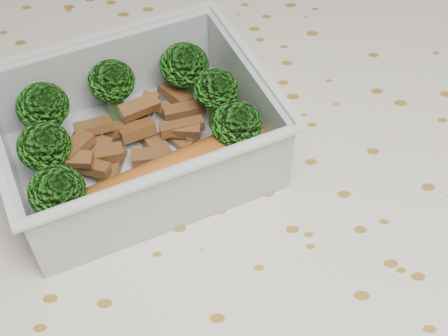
{
  "coord_description": "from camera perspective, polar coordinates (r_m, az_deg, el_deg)",
  "views": [
    {
      "loc": [
        -0.01,
        -0.25,
        1.09
      ],
      "look_at": [
        0.0,
        -0.0,
        0.78
      ],
      "focal_mm": 50.0,
      "sensor_mm": 36.0,
      "label": 1
    }
  ],
  "objects": [
    {
      "name": "tablecloth",
      "position": [
        0.45,
        -0.01,
        -5.0
      ],
      "size": [
        1.46,
        0.96,
        0.19
      ],
      "color": "silver",
      "rests_on": "dining_table"
    },
    {
      "name": "sausage",
      "position": [
        0.4,
        -5.72,
        -0.92
      ],
      "size": [
        0.14,
        0.09,
        0.03
      ],
      "color": "#B2581D",
      "rests_on": "lunch_container"
    },
    {
      "name": "lunch_container",
      "position": [
        0.42,
        -8.03,
        2.49
      ],
      "size": [
        0.22,
        0.2,
        0.06
      ],
      "color": "silver",
      "rests_on": "tablecloth"
    },
    {
      "name": "dining_table",
      "position": [
        0.5,
        -0.01,
        -8.28
      ],
      "size": [
        1.4,
        0.9,
        0.75
      ],
      "color": "brown",
      "rests_on": "ground"
    },
    {
      "name": "broccoli_florets",
      "position": [
        0.42,
        -8.99,
        4.72
      ],
      "size": [
        0.16,
        0.14,
        0.05
      ],
      "color": "#608C3F",
      "rests_on": "lunch_container"
    },
    {
      "name": "meat_pile",
      "position": [
        0.43,
        -7.9,
        3.12
      ],
      "size": [
        0.1,
        0.09,
        0.03
      ],
      "color": "brown",
      "rests_on": "lunch_container"
    }
  ]
}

